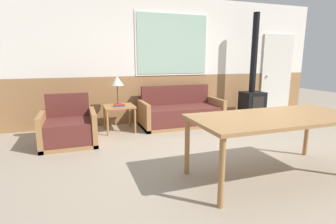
# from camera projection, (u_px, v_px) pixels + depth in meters

# --- Properties ---
(ground_plane) EXTENTS (16.00, 16.00, 0.00)m
(ground_plane) POSITION_uv_depth(u_px,v_px,m) (243.00, 159.00, 3.71)
(ground_plane) COLOR gray
(wall_back) EXTENTS (7.20, 0.09, 2.70)m
(wall_back) POSITION_uv_depth(u_px,v_px,m) (176.00, 60.00, 5.86)
(wall_back) COLOR #996B42
(wall_back) RESTS_ON ground_plane
(couch) EXTENTS (1.70, 0.79, 0.82)m
(couch) POSITION_uv_depth(u_px,v_px,m) (181.00, 114.00, 5.54)
(couch) COLOR #9E7042
(couch) RESTS_ON ground_plane
(armchair) EXTENTS (0.87, 0.81, 0.81)m
(armchair) POSITION_uv_depth(u_px,v_px,m) (69.00, 130.00, 4.33)
(armchair) COLOR #9E7042
(armchair) RESTS_ON ground_plane
(side_table) EXTENTS (0.58, 0.58, 0.51)m
(side_table) POSITION_uv_depth(u_px,v_px,m) (119.00, 109.00, 5.09)
(side_table) COLOR #9E7042
(side_table) RESTS_ON ground_plane
(table_lamp) EXTENTS (0.26, 0.26, 0.56)m
(table_lamp) POSITION_uv_depth(u_px,v_px,m) (117.00, 82.00, 5.07)
(table_lamp) COLOR #4C3823
(table_lamp) RESTS_ON side_table
(book_stack) EXTENTS (0.22, 0.14, 0.04)m
(book_stack) POSITION_uv_depth(u_px,v_px,m) (119.00, 105.00, 4.97)
(book_stack) COLOR #234799
(book_stack) RESTS_ON side_table
(dining_table) EXTENTS (2.02, 0.93, 0.75)m
(dining_table) POSITION_uv_depth(u_px,v_px,m) (276.00, 121.00, 3.06)
(dining_table) COLOR #9E7042
(dining_table) RESTS_ON ground_plane
(wood_stove) EXTENTS (0.50, 0.43, 2.40)m
(wood_stove) POSITION_uv_depth(u_px,v_px,m) (253.00, 92.00, 6.06)
(wood_stove) COLOR black
(wood_stove) RESTS_ON ground_plane
(entry_door) EXTENTS (0.92, 0.09, 2.00)m
(entry_door) POSITION_uv_depth(u_px,v_px,m) (276.00, 74.00, 6.78)
(entry_door) COLOR silver
(entry_door) RESTS_ON ground_plane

